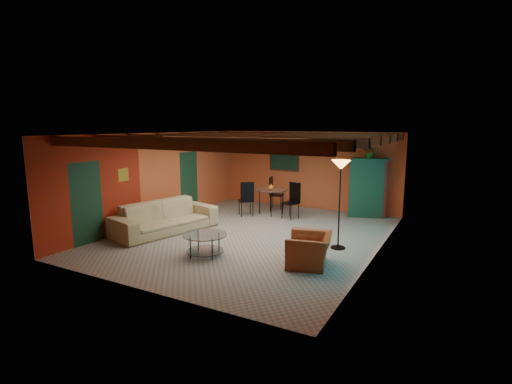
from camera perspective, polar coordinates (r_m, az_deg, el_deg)
The scene contains 11 objects.
room at distance 10.16m, azimuth -0.24°, elevation 6.67°, with size 6.52×8.01×2.71m.
sofa at distance 10.94m, azimuth -13.23°, elevation -3.63°, with size 2.90×1.13×0.85m, color tan.
armchair at distance 8.31m, azimuth 7.89°, elevation -8.44°, with size 1.03×0.90×0.67m, color maroon.
coffee_table at distance 8.89m, azimuth -7.54°, elevation -7.73°, with size 1.00×1.00×0.51m, color white, non-canonical shape.
dining_table at distance 12.77m, azimuth 2.23°, elevation -0.75°, with size 2.21×2.21×1.15m, color silver, non-canonical shape.
armoire at distance 12.91m, azimuth 16.24°, elevation 0.52°, with size 1.04×0.51×1.83m, color maroon.
floor_lamp at distance 9.33m, azimuth 12.23°, elevation -1.86°, with size 0.44×0.44×2.14m, color black, non-canonical shape.
ceiling_fan at distance 10.06m, azimuth -0.55°, elevation 6.63°, with size 1.50×1.50×0.44m, color #472614, non-canonical shape.
painting at distance 14.04m, azimuth 4.16°, elevation 4.64°, with size 1.05×0.03×0.65m, color black.
potted_plant at distance 12.78m, azimuth 16.49°, elevation 5.70°, with size 0.45×0.39×0.50m, color #26661E.
vase at distance 12.66m, azimuth 2.25°, elevation 2.23°, with size 0.19×0.19×0.19m, color orange.
Camera 1 is at (4.90, -8.76, 2.94)m, focal length 27.09 mm.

